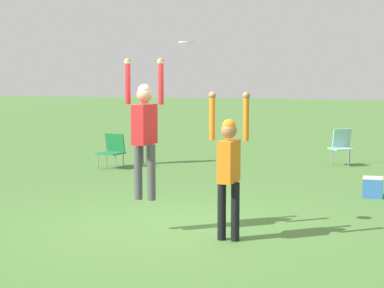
% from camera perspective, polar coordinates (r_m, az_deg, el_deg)
% --- Properties ---
extents(ground_plane, '(120.00, 120.00, 0.00)m').
position_cam_1_polar(ground_plane, '(9.82, -1.97, -7.42)').
color(ground_plane, '#4C7A38').
extents(person_jumping, '(0.62, 0.48, 2.07)m').
position_cam_1_polar(person_jumping, '(9.33, -4.25, 1.65)').
color(person_jumping, '#4C4C51').
rests_on(person_jumping, ground_plane).
extents(person_defending, '(0.58, 0.45, 2.07)m').
position_cam_1_polar(person_defending, '(8.87, 3.29, -1.67)').
color(person_defending, black).
rests_on(person_defending, ground_plane).
extents(frisbee, '(0.23, 0.23, 0.02)m').
position_cam_1_polar(frisbee, '(9.16, -0.48, 9.04)').
color(frisbee, white).
extents(camping_chair_1, '(0.70, 0.77, 0.95)m').
position_cam_1_polar(camping_chair_1, '(17.05, 13.13, -0.02)').
color(camping_chair_1, gray).
rests_on(camping_chair_1, ground_plane).
extents(camping_chair_3, '(0.66, 0.70, 0.86)m').
position_cam_1_polar(camping_chair_3, '(16.28, -7.07, -0.43)').
color(camping_chair_3, gray).
rests_on(camping_chair_3, ground_plane).
extents(person_spectator_far, '(0.55, 0.36, 1.84)m').
position_cam_1_polar(person_spectator_far, '(16.85, -4.27, 1.99)').
color(person_spectator_far, '#4C4C51').
rests_on(person_spectator_far, ground_plane).
extents(cooler_box, '(0.37, 0.36, 0.39)m').
position_cam_1_polar(cooler_box, '(12.67, 15.78, -3.72)').
color(cooler_box, '#336BB7').
rests_on(cooler_box, ground_plane).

